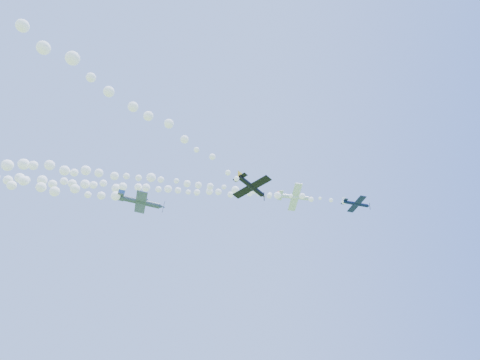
{
  "coord_description": "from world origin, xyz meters",
  "views": [
    {
      "loc": [
        2.31,
        -62.14,
        2.0
      ],
      "look_at": [
        4.1,
        -3.87,
        47.69
      ],
      "focal_mm": 30.0,
      "sensor_mm": 36.0,
      "label": 1
    }
  ],
  "objects_px": {
    "plane_white": "(295,197)",
    "plane_grey": "(141,202)",
    "plane_black": "(252,187)",
    "plane_navy": "(356,204)"
  },
  "relations": [
    {
      "from": "plane_black",
      "to": "plane_navy",
      "type": "bearing_deg",
      "value": -3.83
    },
    {
      "from": "plane_white",
      "to": "plane_grey",
      "type": "bearing_deg",
      "value": -152.75
    },
    {
      "from": "plane_white",
      "to": "plane_navy",
      "type": "relative_size",
      "value": 1.21
    },
    {
      "from": "plane_grey",
      "to": "plane_black",
      "type": "xyz_separation_m",
      "value": [
        18.05,
        -7.86,
        -2.35
      ]
    },
    {
      "from": "plane_white",
      "to": "plane_black",
      "type": "bearing_deg",
      "value": -118.4
    },
    {
      "from": "plane_grey",
      "to": "plane_navy",
      "type": "bearing_deg",
      "value": 4.15
    },
    {
      "from": "plane_navy",
      "to": "plane_black",
      "type": "relative_size",
      "value": 1.21
    },
    {
      "from": "plane_grey",
      "to": "plane_black",
      "type": "relative_size",
      "value": 1.49
    },
    {
      "from": "plane_white",
      "to": "plane_black",
      "type": "height_order",
      "value": "plane_white"
    },
    {
      "from": "plane_navy",
      "to": "plane_black",
      "type": "xyz_separation_m",
      "value": [
        -23.92,
        -22.48,
        -12.96
      ]
    }
  ]
}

